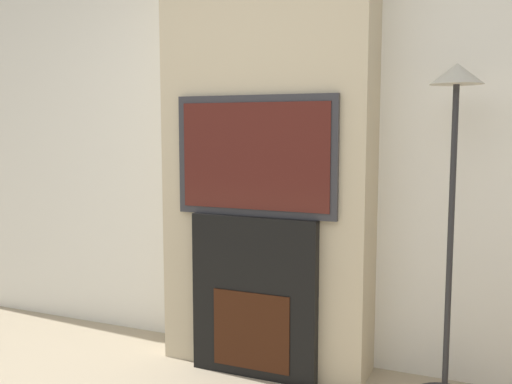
# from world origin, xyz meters

# --- Properties ---
(wall_back) EXTENTS (6.00, 0.06, 2.70)m
(wall_back) POSITION_xyz_m (0.00, 2.03, 1.35)
(wall_back) COLOR silver
(wall_back) RESTS_ON ground_plane
(chimney_breast) EXTENTS (1.20, 0.34, 2.70)m
(chimney_breast) POSITION_xyz_m (0.00, 1.83, 1.35)
(chimney_breast) COLOR #BCAD8E
(chimney_breast) RESTS_ON ground_plane
(fireplace) EXTENTS (0.73, 0.15, 0.90)m
(fireplace) POSITION_xyz_m (0.00, 1.66, 0.45)
(fireplace) COLOR black
(fireplace) RESTS_ON ground_plane
(television) EXTENTS (0.93, 0.07, 0.65)m
(television) POSITION_xyz_m (0.00, 1.66, 1.23)
(television) COLOR #2D2D33
(television) RESTS_ON fireplace
(floor_lamp) EXTENTS (0.31, 0.31, 1.69)m
(floor_lamp) POSITION_xyz_m (1.01, 1.74, 1.15)
(floor_lamp) COLOR #262628
(floor_lamp) RESTS_ON ground_plane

